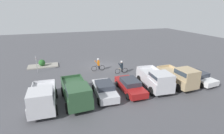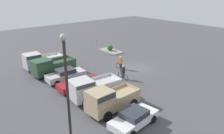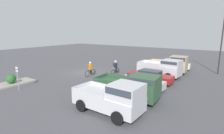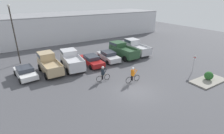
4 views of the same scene
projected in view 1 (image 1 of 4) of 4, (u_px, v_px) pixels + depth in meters
name	position (u px, v px, depth m)	size (l,w,h in m)	color
ground_plane	(102.00, 66.00, 26.23)	(80.00, 80.00, 0.00)	#4C4C51
sedan_0	(197.00, 77.00, 20.27)	(2.33, 4.37, 1.31)	white
pickup_truck_0	(179.00, 76.00, 19.07)	(2.28, 5.00, 2.32)	tan
pickup_truck_1	(156.00, 79.00, 18.44)	(2.60, 5.17, 2.22)	silver
sedan_1	(130.00, 85.00, 18.05)	(2.01, 4.81, 1.35)	maroon
sedan_2	(105.00, 89.00, 17.04)	(2.14, 4.55, 1.44)	silver
pickup_truck_2	(76.00, 92.00, 15.66)	(2.47, 5.30, 2.16)	#2D5133
pickup_truck_3	(42.00, 98.00, 14.62)	(2.39, 4.96, 2.26)	silver
cyclist_0	(98.00, 64.00, 23.99)	(1.87, 0.46, 1.80)	black
cyclist_1	(121.00, 67.00, 22.98)	(1.73, 0.46, 1.78)	black
fire_lane_sign	(36.00, 62.00, 23.14)	(0.07, 0.30, 2.34)	#9E9EA3
curb_island	(43.00, 66.00, 26.01)	(4.26, 2.07, 0.15)	gray
shrub	(42.00, 63.00, 25.67)	(0.95, 0.95, 0.95)	#286028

